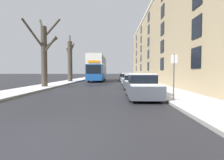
% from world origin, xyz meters
% --- Properties ---
extents(ground_plane, '(320.00, 320.00, 0.00)m').
position_xyz_m(ground_plane, '(0.00, 0.00, 0.00)').
color(ground_plane, '#28282D').
extents(sidewalk_left, '(2.84, 130.00, 0.16)m').
position_xyz_m(sidewalk_left, '(-5.80, 53.00, 0.08)').
color(sidewalk_left, gray).
rests_on(sidewalk_left, ground).
extents(sidewalk_right, '(2.84, 130.00, 0.16)m').
position_xyz_m(sidewalk_right, '(5.80, 53.00, 0.08)').
color(sidewalk_right, gray).
rests_on(sidewalk_right, ground).
extents(terrace_facade_right, '(9.10, 50.00, 12.81)m').
position_xyz_m(terrace_facade_right, '(11.72, 25.54, 6.41)').
color(terrace_facade_right, tan).
rests_on(terrace_facade_right, ground).
extents(bare_tree_left_0, '(3.05, 3.22, 7.18)m').
position_xyz_m(bare_tree_left_0, '(-5.43, 13.30, 3.50)').
color(bare_tree_left_0, '#423A30').
rests_on(bare_tree_left_0, ground).
extents(bare_tree_left_1, '(1.32, 2.34, 7.78)m').
position_xyz_m(bare_tree_left_1, '(-5.55, 23.53, 3.51)').
color(bare_tree_left_1, '#423A30').
rests_on(bare_tree_left_1, ground).
extents(double_decker_bus, '(2.48, 10.94, 4.42)m').
position_xyz_m(double_decker_bus, '(-1.53, 26.82, 2.49)').
color(double_decker_bus, '#194C99').
rests_on(double_decker_bus, ground).
extents(parked_car_0, '(1.76, 4.19, 1.51)m').
position_xyz_m(parked_car_0, '(3.35, 6.55, 0.70)').
color(parked_car_0, '#474C56').
rests_on(parked_car_0, ground).
extents(parked_car_1, '(1.73, 4.14, 1.38)m').
position_xyz_m(parked_car_1, '(3.35, 12.86, 0.64)').
color(parked_car_1, '#474C56').
rests_on(parked_car_1, ground).
extents(parked_car_2, '(1.75, 4.41, 1.49)m').
position_xyz_m(parked_car_2, '(3.35, 18.85, 0.68)').
color(parked_car_2, '#9EA3AD').
rests_on(parked_car_2, ground).
extents(parked_car_3, '(1.76, 4.35, 1.34)m').
position_xyz_m(parked_car_3, '(3.35, 25.33, 0.62)').
color(parked_car_3, '#9EA3AD').
rests_on(parked_car_3, ground).
extents(parked_car_4, '(1.77, 4.39, 1.35)m').
position_xyz_m(parked_car_4, '(3.35, 31.62, 0.62)').
color(parked_car_4, slate).
rests_on(parked_car_4, ground).
extents(pedestrian_left_sidewalk, '(0.36, 0.36, 1.64)m').
position_xyz_m(pedestrian_left_sidewalk, '(-5.50, 13.43, 0.90)').
color(pedestrian_left_sidewalk, navy).
rests_on(pedestrian_left_sidewalk, ground).
extents(street_sign_post, '(0.32, 0.07, 2.51)m').
position_xyz_m(street_sign_post, '(4.69, 4.79, 1.44)').
color(street_sign_post, '#4C4F54').
rests_on(street_sign_post, ground).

